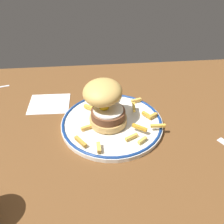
# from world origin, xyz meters

# --- Properties ---
(ground_plane) EXTENTS (1.33, 0.81, 0.04)m
(ground_plane) POSITION_xyz_m (0.00, 0.00, -0.02)
(ground_plane) COLOR brown
(dinner_plate) EXTENTS (0.28, 0.28, 0.02)m
(dinner_plate) POSITION_xyz_m (0.01, 0.03, 0.01)
(dinner_plate) COLOR white
(dinner_plate) RESTS_ON ground_plane
(burger) EXTENTS (0.14, 0.15, 0.12)m
(burger) POSITION_xyz_m (-0.01, 0.03, 0.08)
(burger) COLOR tan
(burger) RESTS_ON dinner_plate
(fries_pile) EXTENTS (0.24, 0.26, 0.03)m
(fries_pile) POSITION_xyz_m (0.03, 0.03, 0.02)
(fries_pile) COLOR gold
(fries_pile) RESTS_ON dinner_plate
(napkin) EXTENTS (0.13, 0.11, 0.00)m
(napkin) POSITION_xyz_m (-0.17, 0.15, 0.00)
(napkin) COLOR white
(napkin) RESTS_ON ground_plane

